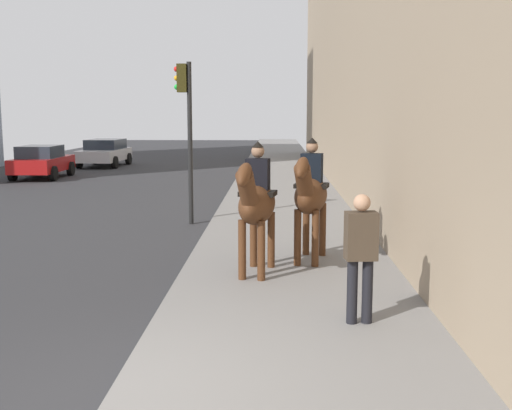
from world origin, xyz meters
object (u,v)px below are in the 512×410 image
at_px(mounted_horse_far, 310,194).
at_px(pedestrian_greeting, 361,250).
at_px(car_near_lane, 42,161).
at_px(mounted_horse_near, 256,202).
at_px(car_mid_lane, 105,152).
at_px(traffic_light_near_curb, 186,117).

distance_m(mounted_horse_far, pedestrian_greeting, 3.46).
bearing_deg(car_near_lane, pedestrian_greeting, -150.44).
bearing_deg(car_near_lane, mounted_horse_far, -146.37).
bearing_deg(mounted_horse_near, car_mid_lane, -148.95).
distance_m(mounted_horse_near, car_mid_lane, 24.51).
bearing_deg(car_near_lane, car_mid_lane, -10.63).
xyz_separation_m(mounted_horse_near, pedestrian_greeting, (-2.45, -1.42, -0.26)).
bearing_deg(traffic_light_near_curb, mounted_horse_near, -160.54).
relative_size(mounted_horse_far, pedestrian_greeting, 1.34).
xyz_separation_m(car_near_lane, car_mid_lane, (6.30, -1.05, 0.02)).
bearing_deg(pedestrian_greeting, mounted_horse_far, 1.53).
xyz_separation_m(mounted_horse_far, car_mid_lane, (21.89, 9.77, -0.61)).
bearing_deg(mounted_horse_near, pedestrian_greeting, 40.08).
distance_m(mounted_horse_near, mounted_horse_far, 1.37).
height_order(mounted_horse_near, car_mid_lane, mounted_horse_near).
xyz_separation_m(pedestrian_greeting, car_mid_lane, (25.31, 10.23, -0.33)).
distance_m(mounted_horse_near, pedestrian_greeting, 2.84).
relative_size(mounted_horse_near, car_near_lane, 0.58).
bearing_deg(pedestrian_greeting, mounted_horse_near, 23.96).
xyz_separation_m(mounted_horse_near, car_mid_lane, (22.87, 8.81, -0.59)).
distance_m(mounted_horse_near, traffic_light_near_curb, 5.94).
distance_m(mounted_horse_near, car_near_lane, 19.29).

